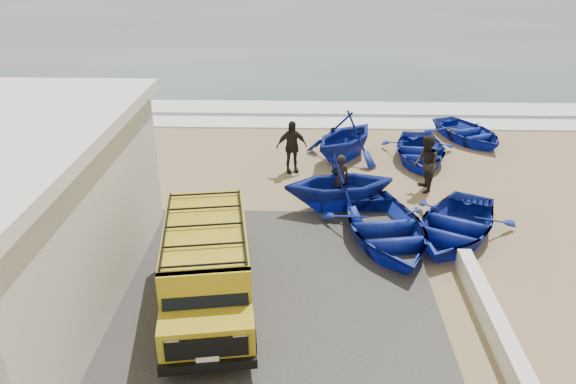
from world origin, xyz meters
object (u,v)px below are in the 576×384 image
object	(u,v)px
fisherman_front	(340,179)
fisherman_back	(292,147)
boat_near_right	(455,225)
boat_far_left	(345,136)
parapet	(498,333)
van	(207,266)
boat_near_left	(386,228)
boat_far_right	(468,132)
boat_mid_right	(420,151)
boat_mid_left	(339,183)
fisherman_middle	(426,164)

from	to	relation	value
fisherman_front	fisherman_back	world-z (taller)	fisherman_back
boat_near_right	boat_far_left	size ratio (longest dim) A/B	1.18
boat_near_right	boat_far_left	world-z (taller)	boat_far_left
boat_far_left	fisherman_front	size ratio (longest dim) A/B	2.15
parapet	boat_far_left	bearing A→B (deg)	103.83
van	boat_near_right	size ratio (longest dim) A/B	1.22
boat_near_left	boat_far_right	bearing A→B (deg)	52.59
boat_mid_right	fisherman_front	bearing A→B (deg)	-125.44
boat_mid_left	fisherman_front	distance (m)	0.55
boat_near_right	van	bearing A→B (deg)	-123.77
van	fisherman_back	size ratio (longest dim) A/B	2.61
boat_near_left	boat_mid_left	world-z (taller)	boat_mid_left
fisherman_middle	fisherman_back	xyz separation A→B (m)	(-4.52, 1.54, -0.01)
boat_far_left	fisherman_front	xyz separation A→B (m)	(-0.39, -3.85, -0.11)
boat_near_left	fisherman_back	size ratio (longest dim) A/B	2.30
van	boat_near_left	xyz separation A→B (m)	(4.51, 3.11, -0.65)
van	fisherman_front	distance (m)	6.65
boat_near_left	boat_near_right	size ratio (longest dim) A/B	1.07
fisherman_front	fisherman_back	distance (m)	2.97
boat_mid_right	boat_far_left	size ratio (longest dim) A/B	1.13
boat_near_right	fisherman_middle	world-z (taller)	fisherman_middle
parapet	boat_far_right	xyz separation A→B (m)	(2.67, 12.84, 0.11)
boat_near_left	boat_mid_right	xyz separation A→B (m)	(2.10, 6.30, -0.05)
boat_mid_left	fisherman_front	world-z (taller)	boat_mid_left
boat_near_right	fisherman_middle	size ratio (longest dim) A/B	2.12
parapet	boat_near_right	xyz separation A→B (m)	(0.15, 4.55, 0.15)
boat_near_right	fisherman_middle	bearing A→B (deg)	123.23
boat_near_left	boat_far_left	size ratio (longest dim) A/B	1.27
boat_far_right	fisherman_back	distance (m)	8.13
boat_near_right	fisherman_back	size ratio (longest dim) A/B	2.14
van	fisherman_middle	size ratio (longest dim) A/B	2.59
parapet	boat_mid_right	xyz separation A→B (m)	(0.23, 10.52, 0.14)
boat_mid_right	boat_far_right	bearing A→B (deg)	49.58
parapet	fisherman_middle	distance (m)	7.82
van	boat_mid_right	xyz separation A→B (m)	(6.61, 9.41, -0.70)
boat_near_right	boat_mid_right	world-z (taller)	boat_near_right
boat_near_left	fisherman_middle	bearing A→B (deg)	54.31
van	boat_mid_right	size ratio (longest dim) A/B	1.27
boat_far_right	boat_near_left	bearing A→B (deg)	-140.95
boat_mid_left	boat_mid_right	size ratio (longest dim) A/B	0.88
boat_near_right	fisherman_front	distance (m)	3.93
parapet	boat_near_right	distance (m)	4.56
boat_near_right	boat_far_right	world-z (taller)	boat_near_right
boat_near_right	boat_far_left	xyz separation A→B (m)	(-2.78, 6.15, 0.50)
fisherman_front	boat_mid_left	bearing A→B (deg)	84.64
parapet	boat_near_left	xyz separation A→B (m)	(-1.86, 4.22, 0.19)
boat_mid_left	fisherman_front	xyz separation A→B (m)	(0.05, 0.54, -0.10)
boat_far_right	boat_near_right	bearing A→B (deg)	-130.13
fisherman_middle	boat_near_right	bearing A→B (deg)	2.40
parapet	boat_mid_right	distance (m)	10.53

